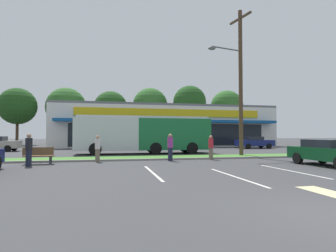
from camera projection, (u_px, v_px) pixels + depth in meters
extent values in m
cube|color=#427A2D|center=(176.00, 157.00, 19.01)|extent=(56.00, 2.20, 0.12)
cube|color=gray|center=(181.00, 159.00, 17.82)|extent=(56.00, 0.24, 0.12)
cube|color=silver|center=(153.00, 173.00, 11.70)|extent=(0.12, 4.80, 0.01)
cube|color=silver|center=(235.00, 177.00, 10.57)|extent=(0.12, 4.80, 0.01)
cube|color=silver|center=(290.00, 171.00, 12.25)|extent=(0.12, 4.80, 0.01)
cube|color=silver|center=(328.00, 168.00, 13.50)|extent=(0.12, 4.80, 0.01)
cube|color=beige|center=(324.00, 191.00, 7.78)|extent=(0.70, 1.60, 0.01)
cube|color=silver|center=(163.00, 128.00, 41.48)|extent=(30.91, 12.13, 5.55)
cube|color=black|center=(172.00, 135.00, 35.48)|extent=(25.96, 0.08, 2.89)
cube|color=#0F4C8C|center=(173.00, 121.00, 34.90)|extent=(29.05, 1.40, 0.35)
cube|color=gold|center=(172.00, 113.00, 35.54)|extent=(24.73, 0.16, 1.00)
cube|color=slate|center=(163.00, 109.00, 41.58)|extent=(30.91, 12.13, 0.30)
cylinder|color=#473323|center=(17.00, 132.00, 43.77)|extent=(0.44, 0.44, 4.10)
sphere|color=#1E4719|center=(18.00, 106.00, 43.91)|extent=(5.94, 5.94, 5.94)
cylinder|color=#473323|center=(66.00, 133.00, 47.87)|extent=(0.44, 0.44, 3.98)
sphere|color=#2D6026|center=(66.00, 107.00, 48.03)|extent=(6.93, 6.93, 6.93)
cylinder|color=#473323|center=(110.00, 132.00, 48.87)|extent=(0.44, 0.44, 4.25)
sphere|color=#1E4719|center=(111.00, 108.00, 49.01)|extent=(6.10, 6.10, 6.10)
cylinder|color=#473323|center=(150.00, 131.00, 52.04)|extent=(0.44, 0.44, 4.88)
sphere|color=#2D6026|center=(150.00, 105.00, 52.20)|extent=(6.66, 6.66, 6.66)
cylinder|color=#473323|center=(190.00, 129.00, 49.47)|extent=(0.44, 0.44, 5.40)
sphere|color=#1E4719|center=(190.00, 102.00, 49.64)|extent=(6.06, 6.06, 6.06)
cylinder|color=#473323|center=(227.00, 131.00, 54.57)|extent=(0.44, 0.44, 4.95)
sphere|color=#2D6026|center=(227.00, 107.00, 54.74)|extent=(6.52, 6.52, 6.52)
cylinder|color=#4C3826|center=(241.00, 83.00, 20.56)|extent=(0.30, 0.30, 11.19)
cube|color=#4C3826|center=(240.00, 18.00, 20.73)|extent=(0.65, 2.38, 0.14)
cylinder|color=#59595B|center=(226.00, 49.00, 20.10)|extent=(2.56, 0.65, 0.10)
ellipsoid|color=#59595B|center=(212.00, 48.00, 19.56)|extent=(0.56, 0.32, 0.24)
cube|color=#196638|center=(173.00, 134.00, 24.24)|extent=(6.37, 2.57, 2.70)
cube|color=silver|center=(107.00, 134.00, 23.02)|extent=(5.22, 2.57, 2.70)
cube|color=silver|center=(144.00, 118.00, 23.74)|extent=(11.12, 2.33, 0.20)
cube|color=black|center=(142.00, 129.00, 24.98)|extent=(10.65, 0.09, 1.19)
cube|color=black|center=(74.00, 130.00, 22.48)|extent=(0.07, 2.17, 1.51)
cylinder|color=black|center=(95.00, 149.00, 21.65)|extent=(1.00, 0.30, 1.00)
cylinder|color=black|center=(97.00, 148.00, 23.94)|extent=(1.00, 0.30, 1.00)
cylinder|color=black|center=(156.00, 148.00, 22.69)|extent=(1.00, 0.30, 1.00)
cylinder|color=black|center=(152.00, 147.00, 24.98)|extent=(1.00, 0.30, 1.00)
cylinder|color=black|center=(192.00, 148.00, 23.36)|extent=(1.00, 0.30, 1.00)
cylinder|color=black|center=(185.00, 147.00, 25.65)|extent=(1.00, 0.30, 1.00)
cube|color=brown|center=(39.00, 156.00, 15.12)|extent=(1.60, 0.45, 0.06)
cube|color=brown|center=(38.00, 151.00, 14.94)|extent=(1.60, 0.06, 0.44)
cube|color=#333338|center=(51.00, 160.00, 15.24)|extent=(0.08, 0.36, 0.45)
cube|color=#333338|center=(27.00, 160.00, 14.98)|extent=(0.08, 0.36, 0.45)
cylinder|color=black|center=(14.00, 148.00, 27.91)|extent=(0.64, 0.22, 0.64)
cylinder|color=black|center=(8.00, 149.00, 26.19)|extent=(0.64, 0.22, 0.64)
cube|color=navy|center=(255.00, 143.00, 32.76)|extent=(4.39, 1.89, 0.71)
cube|color=black|center=(253.00, 138.00, 32.73)|extent=(1.97, 1.66, 0.41)
cylinder|color=black|center=(261.00, 145.00, 33.92)|extent=(0.64, 0.22, 0.64)
cylinder|color=black|center=(269.00, 146.00, 32.17)|extent=(0.64, 0.22, 0.64)
cylinder|color=black|center=(241.00, 146.00, 33.34)|extent=(0.64, 0.22, 0.64)
cylinder|color=black|center=(248.00, 146.00, 31.58)|extent=(0.64, 0.22, 0.64)
cube|color=#0C3F1E|center=(330.00, 154.00, 14.01)|extent=(1.72, 4.66, 0.65)
cube|color=black|center=(327.00, 144.00, 14.25)|extent=(1.52, 2.10, 0.42)
cylinder|color=black|center=(323.00, 158.00, 15.58)|extent=(0.22, 0.64, 0.64)
cylinder|color=black|center=(298.00, 158.00, 15.23)|extent=(0.22, 0.64, 0.64)
cylinder|color=#1E2338|center=(170.00, 154.00, 17.00)|extent=(0.29, 0.29, 0.83)
cylinder|color=#99338C|center=(170.00, 143.00, 17.02)|extent=(0.35, 0.35, 0.66)
sphere|color=tan|center=(170.00, 135.00, 17.03)|extent=(0.23, 0.23, 0.23)
cylinder|color=#1E2338|center=(29.00, 158.00, 14.06)|extent=(0.29, 0.29, 0.83)
cylinder|color=black|center=(29.00, 144.00, 14.08)|extent=(0.34, 0.34, 0.65)
sphere|color=tan|center=(29.00, 136.00, 14.10)|extent=(0.23, 0.23, 0.23)
cylinder|color=#726651|center=(211.00, 154.00, 17.86)|extent=(0.28, 0.28, 0.78)
cylinder|color=red|center=(211.00, 143.00, 17.88)|extent=(0.32, 0.32, 0.62)
sphere|color=tan|center=(211.00, 137.00, 17.89)|extent=(0.21, 0.21, 0.21)
cylinder|color=#726651|center=(98.00, 155.00, 16.36)|extent=(0.28, 0.28, 0.78)
cylinder|color=silver|center=(98.00, 144.00, 16.39)|extent=(0.32, 0.32, 0.62)
sphere|color=tan|center=(98.00, 137.00, 16.40)|extent=(0.21, 0.21, 0.21)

